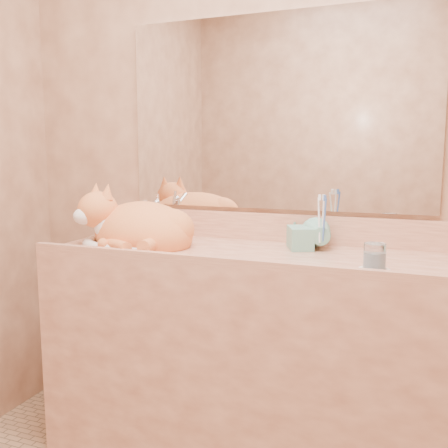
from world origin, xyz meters
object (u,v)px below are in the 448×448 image
at_px(vanity_counter, 254,358).
at_px(water_glass, 375,256).
at_px(soap_dispenser, 304,227).
at_px(sink_basin, 136,228).
at_px(toothbrush_cup, 321,238).
at_px(cat, 136,225).

distance_m(vanity_counter, water_glass, 0.68).
height_order(soap_dispenser, water_glass, soap_dispenser).
bearing_deg(vanity_counter, sink_basin, -177.73).
xyz_separation_m(vanity_counter, toothbrush_cup, (0.24, 0.10, 0.48)).
bearing_deg(water_glass, cat, 171.95).
relative_size(soap_dispenser, water_glass, 2.39).
bearing_deg(vanity_counter, cat, -177.15).
height_order(cat, water_glass, cat).
relative_size(vanity_counter, sink_basin, 3.53).
xyz_separation_m(sink_basin, cat, (0.00, -0.01, 0.01)).
relative_size(cat, soap_dispenser, 2.37).
height_order(sink_basin, water_glass, sink_basin).
distance_m(vanity_counter, sink_basin, 0.71).
bearing_deg(vanity_counter, water_glass, -19.54).
xyz_separation_m(cat, water_glass, (0.95, -0.13, -0.03)).
xyz_separation_m(toothbrush_cup, water_glass, (0.22, -0.26, -0.00)).
xyz_separation_m(soap_dispenser, toothbrush_cup, (0.06, 0.03, -0.04)).
height_order(vanity_counter, toothbrush_cup, toothbrush_cup).
relative_size(sink_basin, cat, 0.97).
height_order(vanity_counter, water_glass, water_glass).
bearing_deg(soap_dispenser, water_glass, -63.01).
xyz_separation_m(sink_basin, water_glass, (0.96, -0.14, -0.02)).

